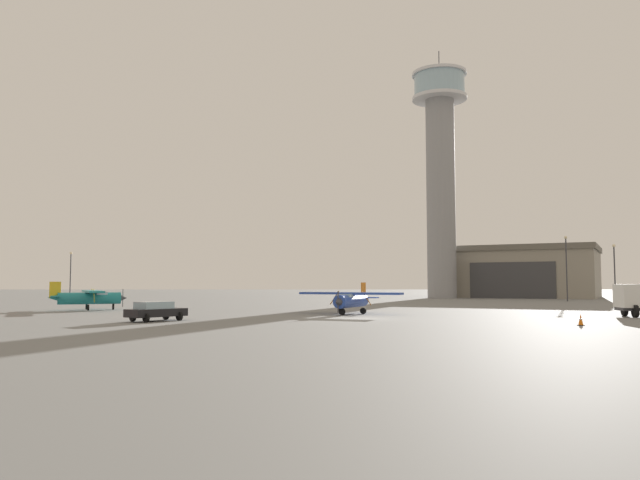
{
  "coord_description": "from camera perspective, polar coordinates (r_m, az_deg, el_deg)",
  "views": [
    {
      "loc": [
        -3.3,
        -46.31,
        2.7
      ],
      "look_at": [
        -2.4,
        16.57,
        7.11
      ],
      "focal_mm": 34.28,
      "sensor_mm": 36.0,
      "label": 1
    }
  ],
  "objects": [
    {
      "name": "ground_plane",
      "position": [
        46.5,
        3.28,
        -7.33
      ],
      "size": [
        400.0,
        400.0,
        0.0
      ],
      "primitive_type": "plane",
      "color": "slate"
    },
    {
      "name": "hangar",
      "position": [
        120.75,
        18.34,
        -2.86
      ],
      "size": [
        33.95,
        32.08,
        9.33
      ],
      "rotation": [
        0.0,
        0.0,
        -2.06
      ],
      "color": "gray",
      "rests_on": "ground_plane"
    },
    {
      "name": "airplane_teal",
      "position": [
        64.99,
        -20.79,
        -4.98
      ],
      "size": [
        7.29,
        9.17,
        2.8
      ],
      "rotation": [
        0.0,
        0.0,
        0.43
      ],
      "color": "teal",
      "rests_on": "ground_plane"
    },
    {
      "name": "light_post_east",
      "position": [
        96.11,
        22.01,
        -1.97
      ],
      "size": [
        0.44,
        0.44,
        9.55
      ],
      "color": "#38383D",
      "rests_on": "ground_plane"
    },
    {
      "name": "light_post_west",
      "position": [
        96.61,
        25.79,
        -2.29
      ],
      "size": [
        0.44,
        0.44,
        8.2
      ],
      "color": "#38383D",
      "rests_on": "ground_plane"
    },
    {
      "name": "traffic_cone_mid_apron",
      "position": [
        57.24,
        -16.61,
        -6.22
      ],
      "size": [
        0.36,
        0.36,
        0.66
      ],
      "color": "black",
      "rests_on": "ground_plane"
    },
    {
      "name": "traffic_cone_near_right",
      "position": [
        42.16,
        23.16,
        -6.87
      ],
      "size": [
        0.36,
        0.36,
        0.73
      ],
      "color": "black",
      "rests_on": "ground_plane"
    },
    {
      "name": "control_tower",
      "position": [
        111.12,
        11.17,
        7.1
      ],
      "size": [
        9.65,
        9.65,
        44.24
      ],
      "color": "gray",
      "rests_on": "ground_plane"
    },
    {
      "name": "car_black",
      "position": [
        44.76,
        -15.09,
        -6.38
      ],
      "size": [
        4.05,
        4.28,
        1.37
      ],
      "rotation": [
        0.0,
        0.0,
        0.85
      ],
      "color": "black",
      "rests_on": "ground_plane"
    },
    {
      "name": "light_post_north",
      "position": [
        108.82,
        -22.26,
        -2.65
      ],
      "size": [
        0.44,
        0.44,
        7.82
      ],
      "color": "#38383D",
      "rests_on": "ground_plane"
    },
    {
      "name": "airplane_blue",
      "position": [
        53.34,
        2.98,
        -5.54
      ],
      "size": [
        8.91,
        7.09,
        2.72
      ],
      "rotation": [
        0.0,
        0.0,
        4.28
      ],
      "color": "#2847A8",
      "rests_on": "ground_plane"
    },
    {
      "name": "traffic_cone_near_left",
      "position": [
        51.71,
        -14.27,
        -6.53
      ],
      "size": [
        0.36,
        0.36,
        0.64
      ],
      "color": "black",
      "rests_on": "ground_plane"
    }
  ]
}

